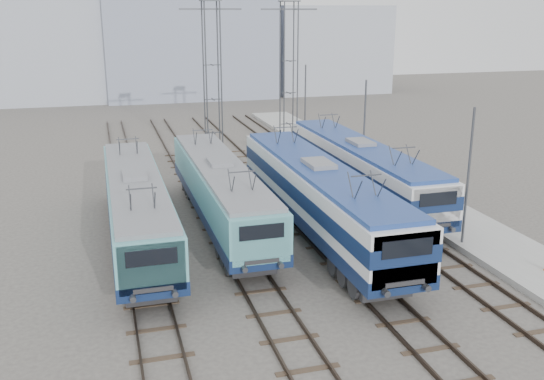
{
  "coord_description": "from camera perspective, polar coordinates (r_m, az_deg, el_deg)",
  "views": [
    {
      "loc": [
        -8.13,
        -22.29,
        11.27
      ],
      "look_at": [
        0.25,
        7.0,
        2.25
      ],
      "focal_mm": 40.0,
      "sensor_mm": 36.0,
      "label": 1
    }
  ],
  "objects": [
    {
      "name": "platform",
      "position": [
        37.12,
        14.5,
        -1.48
      ],
      "size": [
        4.0,
        70.0,
        0.3
      ],
      "primitive_type": "cube",
      "color": "#9E9E99",
      "rests_on": "ground"
    },
    {
      "name": "mast_rear",
      "position": [
        51.7,
        3.13,
        7.83
      ],
      "size": [
        0.12,
        0.12,
        7.0
      ],
      "primitive_type": "cylinder",
      "color": "#3F4247",
      "rests_on": "ground"
    },
    {
      "name": "locomotive_far_right",
      "position": [
        36.88,
        8.36,
        2.21
      ],
      "size": [
        2.82,
        17.83,
        3.35
      ],
      "color": "#112249",
      "rests_on": "ground"
    },
    {
      "name": "building_center",
      "position": [
        85.19,
        -8.05,
        14.82
      ],
      "size": [
        22.0,
        14.0,
        18.0
      ],
      "primitive_type": "cube",
      "color": "#8992A9",
      "rests_on": "ground"
    },
    {
      "name": "locomotive_far_left",
      "position": [
        30.43,
        -12.62,
        -1.37
      ],
      "size": [
        2.71,
        17.12,
        3.22
      ],
      "color": "#112249",
      "rests_on": "ground"
    },
    {
      "name": "ground",
      "position": [
        26.27,
        3.72,
        -8.94
      ],
      "size": [
        160.0,
        160.0,
        0.0
      ],
      "primitive_type": "plane",
      "color": "#514C47"
    },
    {
      "name": "mast_mid",
      "position": [
        40.72,
        8.66,
        5.31
      ],
      "size": [
        0.12,
        0.12,
        7.0
      ],
      "primitive_type": "cylinder",
      "color": "#3F4247",
      "rests_on": "ground"
    },
    {
      "name": "catenary_tower_east",
      "position": [
        48.77,
        1.59,
        11.05
      ],
      "size": [
        4.5,
        1.2,
        12.0
      ],
      "color": "#3F4247",
      "rests_on": "ground"
    },
    {
      "name": "mast_front",
      "position": [
        30.51,
        17.95,
        0.92
      ],
      "size": [
        0.12,
        0.12,
        7.0
      ],
      "primitive_type": "cylinder",
      "color": "#3F4247",
      "rests_on": "ground"
    },
    {
      "name": "catenary_tower_west",
      "position": [
        45.27,
        -5.63,
        10.55
      ],
      "size": [
        4.5,
        1.2,
        12.0
      ],
      "color": "#3F4247",
      "rests_on": "ground"
    },
    {
      "name": "locomotive_center_left",
      "position": [
        32.32,
        -4.83,
        0.04
      ],
      "size": [
        2.72,
        17.16,
        3.23
      ],
      "color": "#112249",
      "rests_on": "ground"
    },
    {
      "name": "locomotive_center_right",
      "position": [
        30.75,
        4.48,
        -0.35
      ],
      "size": [
        2.96,
        18.73,
        3.52
      ],
      "color": "#112249",
      "rests_on": "ground"
    },
    {
      "name": "building_west",
      "position": [
        84.61,
        -20.44,
        12.61
      ],
      "size": [
        18.0,
        12.0,
        14.0
      ],
      "primitive_type": "cube",
      "color": "#A3A9B6",
      "rests_on": "ground"
    },
    {
      "name": "building_east",
      "position": [
        90.37,
        5.02,
        13.1
      ],
      "size": [
        16.0,
        12.0,
        12.0
      ],
      "primitive_type": "cube",
      "color": "#A3A9B6",
      "rests_on": "ground"
    }
  ]
}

